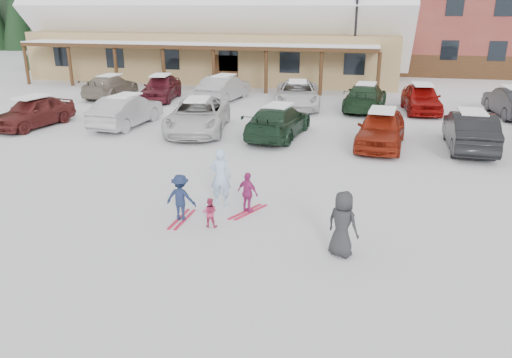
% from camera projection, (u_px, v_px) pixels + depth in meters
% --- Properties ---
extents(ground, '(160.00, 160.00, 0.00)m').
position_uv_depth(ground, '(237.00, 225.00, 13.33)').
color(ground, white).
rests_on(ground, ground).
extents(day_lodge, '(29.12, 12.50, 10.38)m').
position_uv_depth(day_lodge, '(218.00, 26.00, 39.65)').
color(day_lodge, tan).
rests_on(day_lodge, ground).
extents(lamp_post, '(0.50, 0.25, 6.44)m').
position_uv_depth(lamp_post, '(355.00, 36.00, 33.12)').
color(lamp_post, black).
rests_on(lamp_post, ground).
extents(conifer_0, '(4.40, 4.40, 10.20)m').
position_uv_depth(conifer_0, '(43.00, 3.00, 44.57)').
color(conifer_0, black).
rests_on(conifer_0, ground).
extents(conifer_3, '(3.96, 3.96, 9.18)m').
position_uv_depth(conifer_3, '(405.00, 9.00, 50.83)').
color(conifer_3, black).
rests_on(conifer_3, ground).
extents(adult_skier, '(0.66, 0.46, 1.72)m').
position_uv_depth(adult_skier, '(220.00, 177.00, 14.45)').
color(adult_skier, '#A8CEF0').
rests_on(adult_skier, ground).
extents(toddler_red, '(0.42, 0.34, 0.81)m').
position_uv_depth(toddler_red, '(210.00, 212.00, 13.13)').
color(toddler_red, '#B62F57').
rests_on(toddler_red, ground).
extents(child_navy, '(0.86, 0.51, 1.30)m').
position_uv_depth(child_navy, '(181.00, 198.00, 13.48)').
color(child_navy, '#182445').
rests_on(child_navy, ground).
extents(skis_child_navy, '(0.25, 1.41, 0.03)m').
position_uv_depth(skis_child_navy, '(182.00, 219.00, 13.69)').
color(skis_child_navy, '#C11B3C').
rests_on(skis_child_navy, ground).
extents(child_magenta, '(0.75, 0.57, 1.19)m').
position_uv_depth(child_magenta, '(248.00, 193.00, 13.98)').
color(child_magenta, '#AC2C77').
rests_on(child_magenta, ground).
extents(skis_child_magenta, '(0.80, 1.34, 0.03)m').
position_uv_depth(skis_child_magenta, '(248.00, 212.00, 14.17)').
color(skis_child_magenta, '#C11B3C').
rests_on(skis_child_magenta, ground).
extents(bystander_dark, '(0.92, 0.81, 1.59)m').
position_uv_depth(bystander_dark, '(343.00, 224.00, 11.50)').
color(bystander_dark, '#29292B').
rests_on(bystander_dark, ground).
extents(parked_car_0, '(2.43, 4.51, 1.46)m').
position_uv_depth(parked_car_0, '(33.00, 112.00, 23.87)').
color(parked_car_0, '#5A1E1C').
rests_on(parked_car_0, ground).
extents(parked_car_1, '(1.88, 4.66, 1.51)m').
position_uv_depth(parked_car_1, '(126.00, 111.00, 23.98)').
color(parked_car_1, '#A4A3A7').
rests_on(parked_car_1, ground).
extents(parked_car_2, '(3.41, 5.80, 1.51)m').
position_uv_depth(parked_car_2, '(198.00, 115.00, 22.97)').
color(parked_car_2, silver).
rests_on(parked_car_2, ground).
extents(parked_car_3, '(2.54, 5.09, 1.42)m').
position_uv_depth(parked_car_3, '(278.00, 121.00, 22.03)').
color(parked_car_3, '#193220').
rests_on(parked_car_3, ground).
extents(parked_car_4, '(2.23, 4.67, 1.54)m').
position_uv_depth(parked_car_4, '(381.00, 128.00, 20.52)').
color(parked_car_4, maroon).
rests_on(parked_car_4, ground).
extents(parked_car_5, '(1.74, 4.75, 1.55)m').
position_uv_depth(parked_car_5, '(470.00, 131.00, 20.13)').
color(parked_car_5, black).
rests_on(parked_car_5, ground).
extents(parked_car_7, '(2.00, 4.78, 1.38)m').
position_uv_depth(parked_car_7, '(111.00, 86.00, 31.63)').
color(parked_car_7, gray).
rests_on(parked_car_7, ground).
extents(parked_car_8, '(2.42, 4.71, 1.53)m').
position_uv_depth(parked_car_8, '(161.00, 88.00, 30.64)').
color(parked_car_8, '#571721').
rests_on(parked_car_8, ground).
extents(parked_car_9, '(2.26, 4.90, 1.55)m').
position_uv_depth(parked_car_9, '(224.00, 88.00, 30.31)').
color(parked_car_9, '#99989C').
rests_on(parked_car_9, ground).
extents(parked_car_10, '(3.22, 5.67, 1.49)m').
position_uv_depth(parked_car_10, '(297.00, 94.00, 28.41)').
color(parked_car_10, silver).
rests_on(parked_car_10, ground).
extents(parked_car_11, '(2.50, 5.24, 1.47)m').
position_uv_depth(parked_car_11, '(365.00, 97.00, 27.64)').
color(parked_car_11, '#1A351E').
rests_on(parked_car_11, ground).
extents(parked_car_12, '(2.17, 4.61, 1.52)m').
position_uv_depth(parked_car_12, '(421.00, 98.00, 27.18)').
color(parked_car_12, maroon).
rests_on(parked_car_12, ground).
extents(parked_car_13, '(2.16, 4.81, 1.53)m').
position_uv_depth(parked_car_13, '(512.00, 102.00, 26.07)').
color(parked_car_13, '#232326').
rests_on(parked_car_13, ground).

